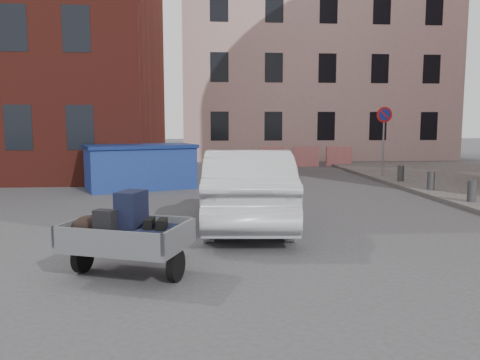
{
  "coord_description": "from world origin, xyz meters",
  "views": [
    {
      "loc": [
        -0.9,
        -8.03,
        2.11
      ],
      "look_at": [
        -0.24,
        0.4,
        1.1
      ],
      "focal_mm": 35.0,
      "sensor_mm": 36.0,
      "label": 1
    }
  ],
  "objects": [
    {
      "name": "ground",
      "position": [
        0.0,
        0.0,
        0.0
      ],
      "size": [
        120.0,
        120.0,
        0.0
      ],
      "primitive_type": "plane",
      "color": "#38383A",
      "rests_on": "ground"
    },
    {
      "name": "building_brick",
      "position": [
        -9.0,
        13.0,
        7.0
      ],
      "size": [
        12.0,
        10.0,
        14.0
      ],
      "primitive_type": "cube",
      "color": "#591E16",
      "rests_on": "ground"
    },
    {
      "name": "building_pink",
      "position": [
        6.0,
        22.0,
        7.0
      ],
      "size": [
        16.0,
        8.0,
        14.0
      ],
      "primitive_type": "cube",
      "color": "#C8A49A",
      "rests_on": "ground"
    },
    {
      "name": "no_parking_sign",
      "position": [
        6.0,
        9.48,
        2.01
      ],
      "size": [
        0.6,
        0.09,
        2.65
      ],
      "color": "gray",
      "rests_on": "sidewalk"
    },
    {
      "name": "bollards",
      "position": [
        6.0,
        3.4,
        0.4
      ],
      "size": [
        0.22,
        9.02,
        0.55
      ],
      "color": "#3A3A3D",
      "rests_on": "sidewalk"
    },
    {
      "name": "barriers",
      "position": [
        4.2,
        15.0,
        0.5
      ],
      "size": [
        4.7,
        0.18,
        1.0
      ],
      "color": "red",
      "rests_on": "ground"
    },
    {
      "name": "trailer",
      "position": [
        -1.97,
        -1.62,
        0.61
      ],
      "size": [
        1.88,
        1.98,
        1.2
      ],
      "rotation": [
        0.0,
        0.0,
        -0.35
      ],
      "color": "black",
      "rests_on": "ground"
    },
    {
      "name": "dumpster",
      "position": [
        -2.98,
        7.44,
        0.73
      ],
      "size": [
        3.87,
        2.9,
        1.45
      ],
      "rotation": [
        0.0,
        0.0,
        0.36
      ],
      "color": "navy",
      "rests_on": "ground"
    },
    {
      "name": "silver_car",
      "position": [
        0.01,
        1.68,
        0.79
      ],
      "size": [
        1.98,
        4.92,
        1.59
      ],
      "primitive_type": "imported",
      "rotation": [
        0.0,
        0.0,
        3.08
      ],
      "color": "#B6B8BE",
      "rests_on": "ground"
    }
  ]
}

